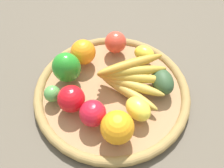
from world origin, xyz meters
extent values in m
plane|color=brown|center=(0.00, 0.00, 0.00)|extent=(2.40, 2.40, 0.00)
cylinder|color=#A0744E|center=(0.00, 0.00, 0.01)|extent=(0.42, 0.42, 0.02)
torus|color=olive|center=(0.00, 0.00, 0.02)|extent=(0.44, 0.44, 0.03)
ellipsoid|color=#B2903A|center=(-0.04, -0.02, 0.04)|extent=(0.19, 0.08, 0.03)
ellipsoid|color=gold|center=(-0.03, -0.04, 0.06)|extent=(0.17, 0.13, 0.03)
ellipsoid|color=gold|center=(-0.02, -0.05, 0.07)|extent=(0.14, 0.16, 0.03)
ellipsoid|color=#AE8D2E|center=(-0.01, -0.06, 0.08)|extent=(0.11, 0.18, 0.03)
ellipsoid|color=#BB862B|center=(0.00, -0.06, 0.09)|extent=(0.07, 0.19, 0.03)
sphere|color=red|center=(-0.06, 0.10, 0.06)|extent=(0.09, 0.09, 0.07)
ellipsoid|color=#268A25|center=(0.10, 0.08, 0.08)|extent=(0.11, 0.11, 0.09)
ellipsoid|color=#2F4B2C|center=(-0.07, -0.11, 0.06)|extent=(0.10, 0.08, 0.06)
ellipsoid|color=yellow|center=(-0.11, -0.01, 0.06)|extent=(0.08, 0.06, 0.05)
sphere|color=#539546|center=(0.06, 0.15, 0.05)|extent=(0.06, 0.06, 0.04)
ellipsoid|color=yellow|center=(0.04, -0.14, 0.05)|extent=(0.08, 0.07, 0.05)
sphere|color=#DD3F2E|center=(0.12, -0.10, 0.06)|extent=(0.07, 0.07, 0.07)
sphere|color=orange|center=(-0.13, 0.07, 0.07)|extent=(0.11, 0.11, 0.08)
sphere|color=red|center=(0.01, 0.12, 0.07)|extent=(0.10, 0.10, 0.07)
sphere|color=orange|center=(0.14, 0.01, 0.07)|extent=(0.10, 0.10, 0.07)
camera|label=1|loc=(-0.35, 0.24, 0.60)|focal=41.05mm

